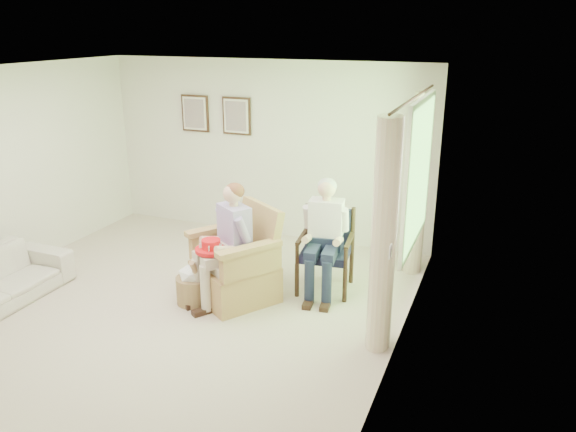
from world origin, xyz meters
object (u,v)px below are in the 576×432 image
(wood_armchair, at_px, (328,247))
(person_wicker, at_px, (229,237))
(red_hat, at_px, (211,247))
(person_dark, at_px, (324,230))
(wicker_armchair, at_px, (236,270))
(hatbox, at_px, (194,284))

(wood_armchair, distance_m, person_wicker, 1.24)
(wood_armchair, bearing_deg, red_hat, -144.80)
(person_dark, bearing_deg, wicker_armchair, -158.38)
(person_wicker, xyz_separation_m, red_hat, (-0.15, -0.16, -0.09))
(person_wicker, height_order, hatbox, person_wicker)
(wicker_armchair, height_order, wood_armchair, wicker_armchair)
(red_hat, bearing_deg, wood_armchair, 42.69)
(wood_armchair, xyz_separation_m, hatbox, (-1.30, -0.97, -0.29))
(wicker_armchair, xyz_separation_m, hatbox, (-0.40, -0.31, -0.12))
(wicker_armchair, distance_m, person_wicker, 0.49)
(wicker_armchair, height_order, red_hat, wicker_armchair)
(person_wicker, bearing_deg, wicker_armchair, 123.91)
(person_wicker, relative_size, red_hat, 3.85)
(person_wicker, xyz_separation_m, person_dark, (0.90, 0.65, -0.02))
(wood_armchair, distance_m, person_dark, 0.31)
(wicker_armchair, distance_m, wood_armchair, 1.13)
(wood_armchair, height_order, hatbox, wood_armchair)
(hatbox, bearing_deg, red_hat, 0.50)
(wood_armchair, distance_m, hatbox, 1.64)
(wicker_armchair, bearing_deg, red_hat, -81.59)
(wood_armchair, height_order, person_dark, person_dark)
(wicker_armchair, distance_m, red_hat, 0.50)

